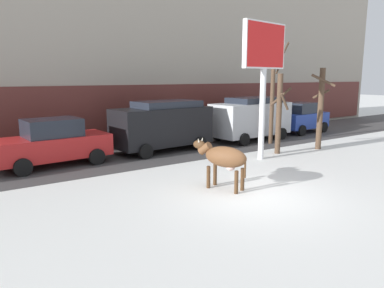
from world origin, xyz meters
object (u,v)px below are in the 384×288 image
(pedestrian_near_billboard, at_px, (211,119))
(bare_tree_right_lot, at_px, (321,107))
(car_red_sedan, at_px, (53,143))
(car_black_van, at_px, (163,124))
(car_silver_van, at_px, (251,117))
(bare_tree_far_back, at_px, (273,88))
(cow_brown, at_px, (224,158))
(billboard, at_px, (264,54))
(car_blue_hatchback, at_px, (301,118))
(bare_tree_left_lot, at_px, (279,113))

(pedestrian_near_billboard, xyz_separation_m, bare_tree_right_lot, (1.15, -6.95, 1.13))
(car_red_sedan, relative_size, car_black_van, 0.91)
(car_silver_van, bearing_deg, bare_tree_far_back, -84.61)
(bare_tree_right_lot, distance_m, bare_tree_far_back, 2.58)
(cow_brown, height_order, billboard, billboard)
(billboard, bearing_deg, cow_brown, -149.63)
(car_black_van, height_order, pedestrian_near_billboard, car_black_van)
(car_red_sedan, relative_size, pedestrian_near_billboard, 2.49)
(billboard, height_order, car_blue_hatchback, billboard)
(car_silver_van, bearing_deg, billboard, -128.34)
(car_black_van, distance_m, car_blue_hatchback, 9.92)
(car_blue_hatchback, relative_size, pedestrian_near_billboard, 2.09)
(car_blue_hatchback, bearing_deg, pedestrian_near_billboard, 147.39)
(car_silver_van, bearing_deg, pedestrian_near_billboard, 94.13)
(car_black_van, xyz_separation_m, bare_tree_right_lot, (6.36, -3.85, 0.77))
(car_red_sedan, height_order, bare_tree_far_back, bare_tree_far_back)
(bare_tree_left_lot, bearing_deg, cow_brown, -153.41)
(car_silver_van, xyz_separation_m, pedestrian_near_billboard, (-0.24, 3.26, -0.36))
(cow_brown, relative_size, car_blue_hatchback, 0.53)
(cow_brown, height_order, car_silver_van, car_silver_van)
(billboard, distance_m, car_silver_van, 5.60)
(cow_brown, bearing_deg, car_red_sedan, 120.27)
(car_red_sedan, relative_size, bare_tree_right_lot, 1.13)
(bare_tree_left_lot, bearing_deg, pedestrian_near_billboard, 79.49)
(pedestrian_near_billboard, bearing_deg, car_red_sedan, -162.53)
(pedestrian_near_billboard, distance_m, bare_tree_right_lot, 7.14)
(car_black_van, relative_size, bare_tree_far_back, 0.89)
(car_black_van, relative_size, car_blue_hatchback, 1.31)
(pedestrian_near_billboard, bearing_deg, bare_tree_left_lot, -100.51)
(bare_tree_left_lot, xyz_separation_m, bare_tree_far_back, (1.58, 1.90, 1.02))
(car_black_van, relative_size, car_silver_van, 1.00)
(billboard, height_order, car_black_van, billboard)
(car_blue_hatchback, distance_m, bare_tree_left_lot, 6.96)
(billboard, xyz_separation_m, car_black_van, (-2.54, 3.84, -3.07))
(cow_brown, relative_size, bare_tree_far_back, 0.36)
(car_silver_van, relative_size, car_blue_hatchback, 1.31)
(billboard, distance_m, car_red_sedan, 9.03)
(car_red_sedan, xyz_separation_m, bare_tree_right_lot, (11.30, -3.76, 1.11))
(car_red_sedan, height_order, car_black_van, car_black_van)
(car_red_sedan, bearing_deg, pedestrian_near_billboard, 17.47)
(bare_tree_left_lot, bearing_deg, car_blue_hatchback, 30.77)
(bare_tree_left_lot, bearing_deg, car_silver_van, 66.15)
(pedestrian_near_billboard, distance_m, bare_tree_far_back, 5.07)
(car_red_sedan, distance_m, car_blue_hatchback, 14.86)
(cow_brown, xyz_separation_m, car_blue_hatchback, (11.32, 6.23, -0.07))
(cow_brown, relative_size, billboard, 0.35)
(cow_brown, height_order, car_red_sedan, car_red_sedan)
(cow_brown, distance_m, billboard, 5.65)
(car_black_van, bearing_deg, pedestrian_near_billboard, 30.74)
(pedestrian_near_billboard, bearing_deg, bare_tree_right_lot, -80.59)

